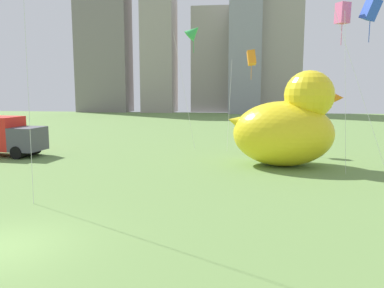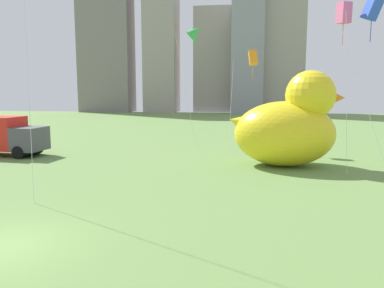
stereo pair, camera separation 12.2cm
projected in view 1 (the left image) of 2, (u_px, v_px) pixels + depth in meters
The scene contains 7 objects.
ground_plane at pixel (1, 248), 11.71m from camera, with size 140.00×140.00×0.00m, color #668947.
giant_inflatable_duck at pixel (287, 126), 24.03m from camera, with size 7.20×4.62×5.97m.
city_skyline at pixel (198, 45), 81.31m from camera, with size 46.83×16.80×34.41m.
kite_blue at pixel (371, 10), 20.29m from camera, with size 2.96×2.59×9.67m.
kite_orange at pixel (251, 58), 30.22m from camera, with size 2.19×3.38×7.92m.
kite_green at pixel (194, 32), 31.83m from camera, with size 2.55×2.36×10.32m.
kite_pink at pixel (343, 14), 20.87m from camera, with size 1.06×1.06×9.47m.
Camera 1 is at (7.18, -10.34, 4.79)m, focal length 35.91 mm.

